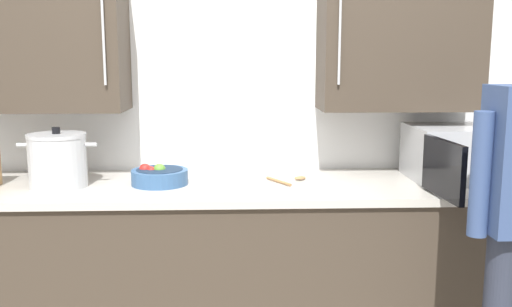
# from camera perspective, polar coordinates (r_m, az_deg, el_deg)

# --- Properties ---
(back_wall_tiled) EXTENTS (3.60, 0.44, 2.54)m
(back_wall_tiled) POSITION_cam_1_polar(r_m,az_deg,el_deg) (2.95, -3.23, 6.90)
(back_wall_tiled) COLOR white
(back_wall_tiled) RESTS_ON ground_plane
(counter_unit) EXTENTS (3.14, 0.69, 0.90)m
(counter_unit) POSITION_cam_1_polar(r_m,az_deg,el_deg) (2.81, -3.16, -12.04)
(counter_unit) COLOR #3D3328
(counter_unit) RESTS_ON ground_plane
(microwave_oven) EXTENTS (0.53, 0.77, 0.26)m
(microwave_oven) POSITION_cam_1_polar(r_m,az_deg,el_deg) (2.90, 19.86, 0.02)
(microwave_oven) COLOR #B7BABF
(microwave_oven) RESTS_ON counter_unit
(wooden_spoon) EXTENTS (0.20, 0.19, 0.02)m
(wooden_spoon) POSITION_cam_1_polar(r_m,az_deg,el_deg) (2.72, 3.49, -2.62)
(wooden_spoon) COLOR #A37547
(wooden_spoon) RESTS_ON counter_unit
(fruit_bowl) EXTENTS (0.26, 0.26, 0.10)m
(fruit_bowl) POSITION_cam_1_polar(r_m,az_deg,el_deg) (2.68, -9.72, -2.21)
(fruit_bowl) COLOR #335684
(fruit_bowl) RESTS_ON counter_unit
(stock_pot) EXTENTS (0.36, 0.26, 0.28)m
(stock_pot) POSITION_cam_1_polar(r_m,az_deg,el_deg) (2.73, -19.37, -0.66)
(stock_pot) COLOR #B7BABF
(stock_pot) RESTS_ON counter_unit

